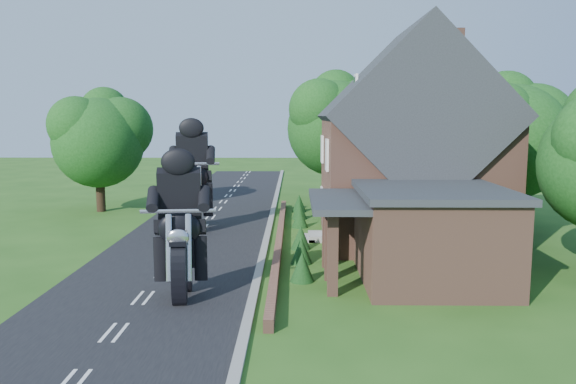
{
  "coord_description": "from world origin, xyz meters",
  "views": [
    {
      "loc": [
        5.03,
        -20.89,
        6.0
      ],
      "look_at": [
        4.74,
        2.66,
        2.8
      ],
      "focal_mm": 35.0,
      "sensor_mm": 36.0,
      "label": 1
    }
  ],
  "objects_px": {
    "garden_wall": "(279,240)",
    "annex": "(428,233)",
    "motorcycle_lead": "(182,277)",
    "motorcycle_follow": "(194,214)",
    "house": "(409,151)"
  },
  "relations": [
    {
      "from": "garden_wall",
      "to": "house",
      "type": "xyz_separation_m",
      "value": [
        6.19,
        1.0,
        4.14
      ]
    },
    {
      "from": "garden_wall",
      "to": "annex",
      "type": "bearing_deg",
      "value": -46.16
    },
    {
      "from": "house",
      "to": "annex",
      "type": "distance_m",
      "value": 7.3
    },
    {
      "from": "motorcycle_follow",
      "to": "motorcycle_lead",
      "type": "bearing_deg",
      "value": 92.3
    },
    {
      "from": "garden_wall",
      "to": "annex",
      "type": "distance_m",
      "value": 8.19
    },
    {
      "from": "motorcycle_follow",
      "to": "house",
      "type": "bearing_deg",
      "value": 163.09
    },
    {
      "from": "annex",
      "to": "motorcycle_lead",
      "type": "xyz_separation_m",
      "value": [
        -8.57,
        -2.24,
        -1.02
      ]
    },
    {
      "from": "garden_wall",
      "to": "motorcycle_lead",
      "type": "xyz_separation_m",
      "value": [
        -3.0,
        -8.04,
        0.54
      ]
    },
    {
      "from": "motorcycle_lead",
      "to": "garden_wall",
      "type": "bearing_deg",
      "value": -116.07
    },
    {
      "from": "house",
      "to": "motorcycle_lead",
      "type": "height_order",
      "value": "house"
    },
    {
      "from": "motorcycle_lead",
      "to": "annex",
      "type": "bearing_deg",
      "value": -170.97
    },
    {
      "from": "annex",
      "to": "motorcycle_follow",
      "type": "xyz_separation_m",
      "value": [
        -10.16,
        8.91,
        -0.88
      ]
    },
    {
      "from": "motorcycle_lead",
      "to": "house",
      "type": "bearing_deg",
      "value": -141.09
    },
    {
      "from": "annex",
      "to": "motorcycle_lead",
      "type": "height_order",
      "value": "annex"
    },
    {
      "from": "annex",
      "to": "motorcycle_lead",
      "type": "distance_m",
      "value": 8.91
    }
  ]
}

